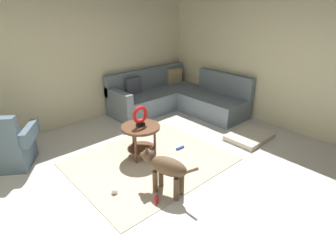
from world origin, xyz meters
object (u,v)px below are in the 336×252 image
object	(u,v)px
armchair	(6,148)
dog_toy_rope	(180,148)
dog_toy_ball	(114,191)
side_table	(141,133)
sectional_couch	(176,98)
torus_sculpture	(140,116)
dog	(165,167)
dog_toy_bone	(156,199)
dog_bed_mat	(249,137)

from	to	relation	value
armchair	dog_toy_rope	xyz separation A→B (m)	(2.27, -1.35, -0.30)
dog_toy_rope	dog_toy_ball	bearing A→B (deg)	-169.56
side_table	sectional_couch	bearing A→B (deg)	31.44
torus_sculpture	dog	bearing A→B (deg)	-108.70
dog_toy_bone	torus_sculpture	bearing A→B (deg)	62.11
sectional_couch	torus_sculpture	size ratio (longest dim) A/B	6.90
dog	dog_bed_mat	bearing A→B (deg)	-14.24
dog_bed_mat	dog	xyz separation A→B (m)	(-2.14, -0.11, 0.33)
armchair	side_table	size ratio (longest dim) A/B	1.66
sectional_couch	torus_sculpture	world-z (taller)	sectional_couch
sectional_couch	side_table	world-z (taller)	sectional_couch
armchair	dog_toy_rope	bearing A→B (deg)	3.20
torus_sculpture	dog_toy_rope	xyz separation A→B (m)	(0.62, -0.25, -0.69)
side_table	dog	size ratio (longest dim) A/B	0.73
armchair	side_table	bearing A→B (deg)	0.32
dog_toy_ball	dog_toy_rope	xyz separation A→B (m)	(1.45, 0.27, -0.02)
sectional_couch	dog_toy_bone	xyz separation A→B (m)	(-2.36, -2.12, -0.26)
dog_bed_mat	dog_toy_rope	distance (m)	1.34
dog_toy_ball	dog	bearing A→B (deg)	-38.03
torus_sculpture	dog_toy_bone	world-z (taller)	torus_sculpture
torus_sculpture	dog_bed_mat	world-z (taller)	torus_sculpture
torus_sculpture	dog_toy_bone	size ratio (longest dim) A/B	1.81
dog_toy_rope	side_table	bearing A→B (deg)	157.85
dog_toy_ball	dog_toy_bone	world-z (taller)	dog_toy_ball
side_table	dog_bed_mat	size ratio (longest dim) A/B	0.75
armchair	dog	bearing A→B (deg)	-22.61
sectional_couch	dog_toy_rope	bearing A→B (deg)	-131.54
sectional_couch	armchair	bearing A→B (deg)	-179.64
dog_bed_mat	dog	distance (m)	2.17
side_table	dog	world-z (taller)	dog
side_table	dog_toy_rope	world-z (taller)	side_table
armchair	dog_toy_rope	distance (m)	2.66
side_table	dog_toy_ball	world-z (taller)	side_table
dog_toy_rope	dog_toy_bone	distance (m)	1.37
sectional_couch	dog	distance (m)	2.97
side_table	torus_sculpture	world-z (taller)	torus_sculpture
armchair	dog_bed_mat	bearing A→B (deg)	5.07
side_table	dog_toy_rope	bearing A→B (deg)	-22.15
dog_toy_bone	dog_bed_mat	bearing A→B (deg)	4.28
armchair	dog_toy_bone	distance (m)	2.40
torus_sculpture	side_table	bearing A→B (deg)	53.13
dog_toy_ball	dog_toy_bone	bearing A→B (deg)	-57.05
armchair	side_table	world-z (taller)	armchair
dog_bed_mat	dog_toy_ball	xyz separation A→B (m)	(-2.67, 0.30, -0.00)
armchair	dog_bed_mat	distance (m)	3.99
sectional_couch	dog_toy_rope	size ratio (longest dim) A/B	14.86
sectional_couch	dog_bed_mat	size ratio (longest dim) A/B	2.81
sectional_couch	dog_bed_mat	bearing A→B (deg)	-90.16
dog	dog_toy_bone	size ratio (longest dim) A/B	4.58
sectional_couch	dog_bed_mat	world-z (taller)	sectional_couch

